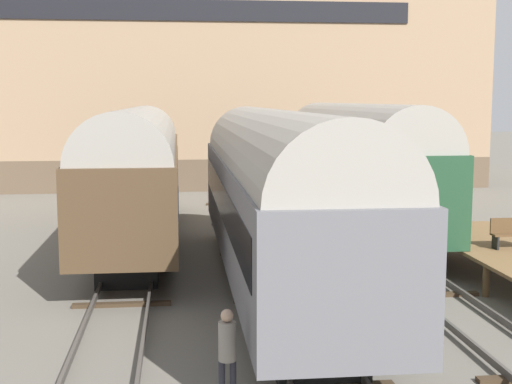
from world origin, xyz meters
TOP-DOWN VIEW (x-y plane):
  - ground_plane at (0.00, 0.00)m, footprint 200.00×200.00m
  - track_left at (-4.28, 0.00)m, footprint 2.60×60.00m
  - track_middle at (0.00, 0.00)m, footprint 2.60×60.00m
  - track_right at (4.28, 0.00)m, footprint 2.60×60.00m
  - train_car_green at (4.28, 11.95)m, footprint 3.13×15.59m
  - train_car_brown at (-4.28, 11.71)m, footprint 3.09×18.18m
  - train_car_grey at (0.00, 3.97)m, footprint 3.12×17.63m
  - person_worker at (-1.92, -3.49)m, footprint 0.32×0.32m
  - warehouse_building at (-1.83, 32.89)m, footprint 36.65×12.91m

SIDE VIEW (x-z plane):
  - ground_plane at x=0.00m, z-range 0.00..0.00m
  - track_left at x=-4.28m, z-range 0.01..0.27m
  - track_middle at x=0.00m, z-range 0.01..0.27m
  - track_right at x=4.28m, z-range 0.01..0.27m
  - person_worker at x=-1.92m, z-range 0.19..1.98m
  - train_car_brown at x=-4.28m, z-range 0.34..5.50m
  - train_car_grey at x=0.00m, z-range 0.34..5.53m
  - train_car_green at x=4.28m, z-range 0.34..5.64m
  - warehouse_building at x=-1.83m, z-range 0.00..19.18m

